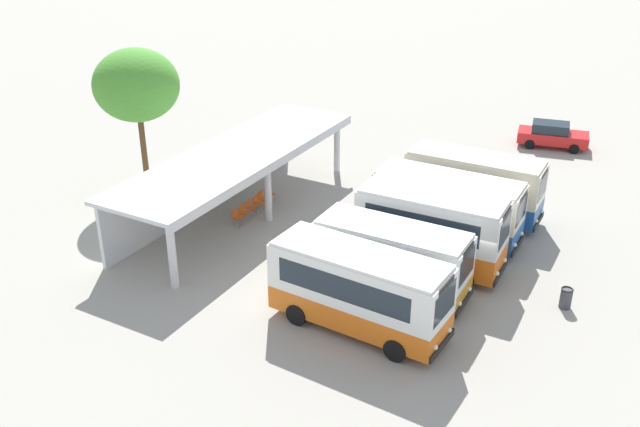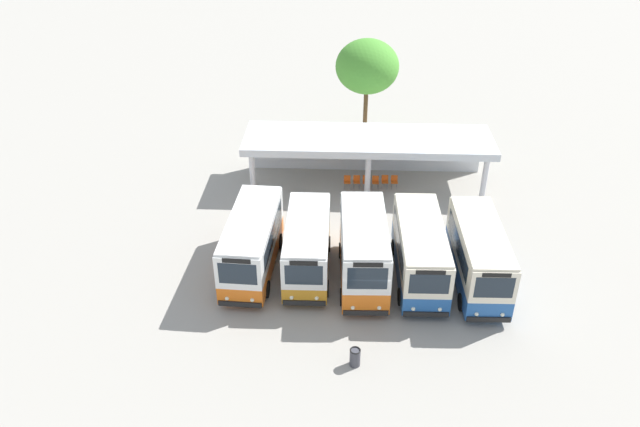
% 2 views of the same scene
% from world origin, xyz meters
% --- Properties ---
extents(ground_plane, '(180.00, 180.00, 0.00)m').
position_xyz_m(ground_plane, '(0.00, 0.00, 0.00)').
color(ground_plane, '#A39E93').
extents(city_bus_nearest_orange, '(2.66, 7.17, 3.33)m').
position_xyz_m(city_bus_nearest_orange, '(-5.79, 2.65, 1.84)').
color(city_bus_nearest_orange, black).
rests_on(city_bus_nearest_orange, ground).
extents(city_bus_second_in_row, '(2.39, 6.54, 3.14)m').
position_xyz_m(city_bus_second_in_row, '(-2.86, 2.60, 1.74)').
color(city_bus_second_in_row, black).
rests_on(city_bus_second_in_row, ground).
extents(city_bus_middle_cream, '(2.56, 6.62, 3.58)m').
position_xyz_m(city_bus_middle_cream, '(0.07, 2.02, 1.96)').
color(city_bus_middle_cream, black).
rests_on(city_bus_middle_cream, ground).
extents(city_bus_fourth_amber, '(2.50, 7.11, 3.24)m').
position_xyz_m(city_bus_fourth_amber, '(3.00, 2.30, 1.79)').
color(city_bus_fourth_amber, black).
rests_on(city_bus_fourth_amber, ground).
extents(city_bus_fifth_blue, '(2.40, 6.93, 3.37)m').
position_xyz_m(city_bus_fifth_blue, '(5.93, 1.96, 1.85)').
color(city_bus_fifth_blue, black).
rests_on(city_bus_fifth_blue, ground).
extents(terminal_canopy, '(16.14, 4.63, 3.40)m').
position_xyz_m(terminal_canopy, '(0.51, 13.28, 2.58)').
color(terminal_canopy, silver).
rests_on(terminal_canopy, ground).
extents(waiting_chair_end_by_column, '(0.45, 0.45, 0.86)m').
position_xyz_m(waiting_chair_end_by_column, '(-0.78, 11.96, 0.52)').
color(waiting_chair_end_by_column, slate).
rests_on(waiting_chair_end_by_column, ground).
extents(waiting_chair_second_from_end, '(0.45, 0.45, 0.86)m').
position_xyz_m(waiting_chair_second_from_end, '(-0.16, 12.00, 0.52)').
color(waiting_chair_second_from_end, slate).
rests_on(waiting_chair_second_from_end, ground).
extents(waiting_chair_middle_seat, '(0.45, 0.45, 0.86)m').
position_xyz_m(waiting_chair_middle_seat, '(0.47, 12.03, 0.52)').
color(waiting_chair_middle_seat, slate).
rests_on(waiting_chair_middle_seat, ground).
extents(waiting_chair_fourth_seat, '(0.45, 0.45, 0.86)m').
position_xyz_m(waiting_chair_fourth_seat, '(1.09, 12.00, 0.52)').
color(waiting_chair_fourth_seat, slate).
rests_on(waiting_chair_fourth_seat, ground).
extents(waiting_chair_fifth_seat, '(0.45, 0.45, 0.86)m').
position_xyz_m(waiting_chair_fifth_seat, '(1.72, 12.10, 0.52)').
color(waiting_chair_fifth_seat, slate).
rests_on(waiting_chair_fifth_seat, ground).
extents(waiting_chair_far_end_seat, '(0.45, 0.45, 0.86)m').
position_xyz_m(waiting_chair_far_end_seat, '(2.34, 12.10, 0.52)').
color(waiting_chair_far_end_seat, slate).
rests_on(waiting_chair_far_end_seat, ground).
extents(roadside_tree_behind_canopy, '(4.55, 4.55, 7.93)m').
position_xyz_m(roadside_tree_behind_canopy, '(0.48, 18.99, 5.97)').
color(roadside_tree_behind_canopy, brown).
rests_on(roadside_tree_behind_canopy, ground).
extents(litter_bin_apron, '(0.49, 0.49, 0.90)m').
position_xyz_m(litter_bin_apron, '(-0.36, -4.11, 0.46)').
color(litter_bin_apron, '#3F3F47').
rests_on(litter_bin_apron, ground).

